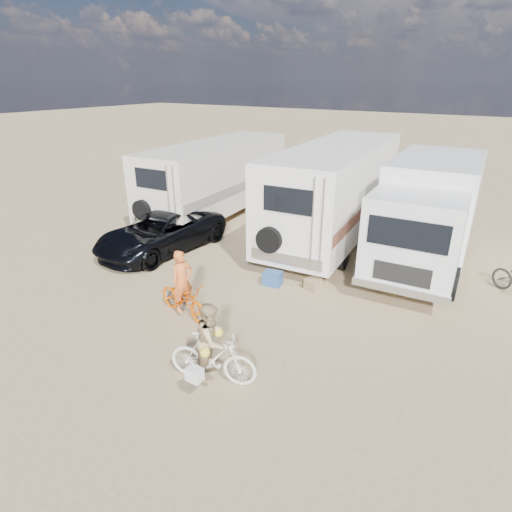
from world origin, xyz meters
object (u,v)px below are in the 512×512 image
Objects in this scene: rider_woman at (212,348)px; crate at (313,284)px; rv_main at (335,193)px; bike_woman at (213,358)px; dark_suv at (161,232)px; bike_man at (184,299)px; box_truck at (427,216)px; rider_man at (183,288)px; rv_left at (217,180)px; cooler at (273,278)px.

crate is at bearing -16.25° from rider_woman.
crate is (1.25, -4.29, -1.56)m from rv_main.
dark_suv is at bearing 35.37° from bike_woman.
rider_woman reaches higher than crate.
rv_main reaches higher than bike_man.
box_truck is 7.93m from rider_man.
rider_man is (-4.31, -6.60, -0.85)m from box_truck.
rv_left is 8.86m from box_truck.
bike_woman is at bearing -86.87° from rv_main.
rv_main is at bearing -8.47° from rider_woman.
cooler is at bearing -1.58° from bike_woman.
bike_woman is 1.14× the size of rider_man.
rider_man reaches higher than dark_suv.
rv_left reaches higher than crate.
box_truck is (3.41, -0.78, -0.06)m from rv_main.
bike_woman is (1.28, -8.99, -1.17)m from rv_main.
box_truck is 4.38× the size of rider_woman.
rider_man is at bearing 37.08° from rider_woman.
rv_left reaches higher than bike_woman.
cooler is (5.54, -4.62, -1.35)m from rv_left.
bike_woman is at bearing -57.56° from rv_left.
bike_woman is at bearing -83.99° from cooler.
rv_left reaches higher than bike_man.
box_truck is at bearing -17.80° from rv_main.
bike_man is 2.72m from rider_woman.
rv_left is 1.18× the size of box_truck.
rv_left is at bearing 42.69° from rider_man.
box_truck is 3.77× the size of bike_woman.
bike_woman is at bearing -89.69° from crate.
cooler is 1.30× the size of crate.
rider_woman is 3.02× the size of cooler.
box_truck reaches higher than bike_man.
cooler is at bearing -1.58° from rider_woman.
rv_left is 20.42× the size of crate.
bike_man is at bearing -126.84° from box_truck.
rv_main is 5.46× the size of rider_man.
bike_man is (-4.31, -6.60, -1.18)m from box_truck.
dark_suv is at bearing -140.55° from rv_main.
rv_left is 1.69× the size of dark_suv.
rv_main is 9.15m from bike_woman.
rv_main is 4.88× the size of bike_man.
box_truck is at bearing -9.08° from rv_left.
cooler is (0.12, -4.68, -1.51)m from rv_main.
dark_suv is 5.81m from crate.
bike_woman is 4.71m from crate.
rider_woman is (5.81, -4.55, 0.11)m from dark_suv.
box_truck is 1.42× the size of dark_suv.
crate is at bearing 5.38° from dark_suv.
crate is at bearing 9.97° from cooler.
rider_man is (3.63, -2.95, 0.13)m from dark_suv.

